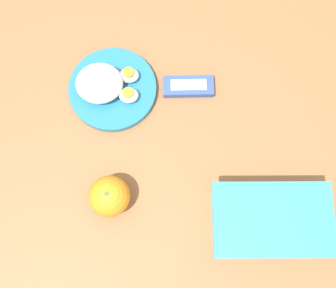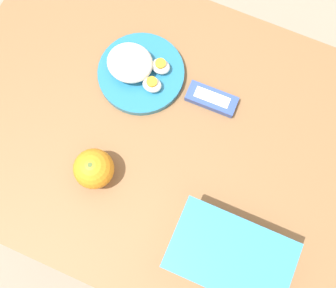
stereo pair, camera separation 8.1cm
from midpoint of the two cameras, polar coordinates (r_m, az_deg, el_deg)
name	(u,v)px [view 2 (the right image)]	position (r m, az deg, el deg)	size (l,w,h in m)	color
ground_plane	(162,183)	(1.60, 0.60, -5.99)	(10.00, 10.00, 0.00)	gray
table	(159,144)	(0.96, 0.99, -0.46)	(0.93, 0.69, 0.77)	brown
food_container	(228,255)	(0.79, 11.63, -16.03)	(0.22, 0.14, 0.10)	white
orange_fruit	(94,169)	(0.79, -7.93, -4.16)	(0.08, 0.08, 0.08)	orange
rice_plate	(138,70)	(0.87, -1.74, 10.25)	(0.19, 0.19, 0.07)	teal
candy_bar	(212,99)	(0.87, 8.98, 5.97)	(0.11, 0.05, 0.02)	#334C9E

